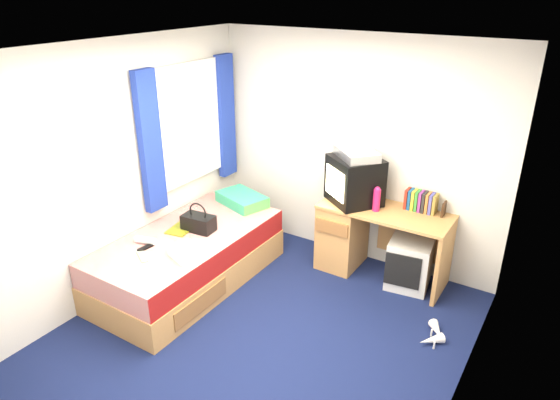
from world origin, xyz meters
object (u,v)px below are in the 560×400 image
Objects in this scene: picture_frame at (444,209)px; pink_water_bottle at (377,200)px; magazine at (181,229)px; handbag at (198,222)px; vcr at (357,154)px; remote_control at (146,248)px; pillow at (242,199)px; colour_swatch_fan at (142,257)px; water_bottle at (146,240)px; desk at (358,233)px; white_heels at (434,335)px; crt_tv at (354,180)px; bed at (189,259)px; storage_cube at (409,263)px; aerosol_can at (381,197)px; towel at (186,252)px.

picture_frame is 0.64m from pink_water_bottle.
magazine is (-1.64, -1.05, -0.32)m from pink_water_bottle.
picture_frame reaches higher than handbag.
remote_control is (-1.37, -1.59, -0.72)m from vcr.
pillow is 1.43m from colour_swatch_fan.
handbag is 1.69× the size of water_bottle.
desk is 2.20m from colour_swatch_fan.
desk is 3.42× the size of white_heels.
white_heels is (0.87, -0.66, -0.82)m from pink_water_bottle.
crt_tv is 1.66m from white_heels.
pillow reaches higher than magazine.
bed is 1.54× the size of desk.
colour_swatch_fan is at bearing -133.41° from pink_water_bottle.
storage_cube is 1.49× the size of handbag.
remote_control is (-0.14, -0.41, 0.28)m from bed.
bed is 0.94m from pillow.
bed is 1.77m from desk.
desk is 2.00× the size of crt_tv.
picture_frame is at bearing 106.97° from white_heels.
desk reaches higher than colour_swatch_fan.
water_bottle is (-1.70, -1.60, -0.26)m from aerosol_can.
storage_cube is at bearing 31.92° from crt_tv.
crt_tv is at bearing 57.62° from towel.
towel is (-0.95, -1.50, -0.68)m from vcr.
white_heels is at bearing 8.99° from magazine.
bed is 0.61m from colour_swatch_fan.
magazine is (-2.23, -1.30, -0.27)m from picture_frame.
picture_frame is at bearing 8.26° from aerosol_can.
pillow is at bearing -168.60° from picture_frame.
pillow is 1.30m from crt_tv.
pink_water_bottle is 0.16m from aerosol_can.
white_heels is (2.36, -0.43, -0.56)m from pillow.
magazine is 0.74× the size of white_heels.
picture_frame is 0.50× the size of magazine.
handbag reaches higher than remote_control.
pink_water_bottle is at bearing 8.46° from pillow.
bed is 4.42× the size of vcr.
bed reaches higher than white_heels.
white_heels is (2.51, 0.40, -0.51)m from magazine.
desk is 6.50× the size of water_bottle.
handbag reaches higher than colour_swatch_fan.
pink_water_bottle reaches higher than colour_swatch_fan.
remote_control is (-0.17, -0.55, -0.08)m from handbag.
colour_swatch_fan is (-2.15, -1.89, -0.27)m from picture_frame.
water_bottle is at bearing -136.71° from aerosol_can.
magazine is (-0.15, -0.83, -0.05)m from pillow.
water_bottle is at bearing -135.04° from desk.
vcr is at bearing 164.40° from pink_water_bottle.
storage_cube is at bearing 42.27° from remote_control.
towel is (0.26, -1.20, -0.01)m from pillow.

